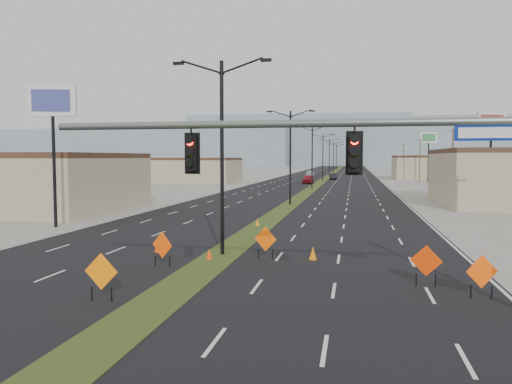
% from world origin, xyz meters
% --- Properties ---
extents(ground, '(600.00, 600.00, 0.00)m').
position_xyz_m(ground, '(0.00, 0.00, 0.00)').
color(ground, gray).
rests_on(ground, ground).
extents(road_surface, '(25.00, 400.00, 0.02)m').
position_xyz_m(road_surface, '(0.00, 100.00, 0.00)').
color(road_surface, black).
rests_on(road_surface, ground).
extents(median_strip, '(2.00, 400.00, 0.04)m').
position_xyz_m(median_strip, '(0.00, 100.00, 0.00)').
color(median_strip, '#314217').
rests_on(median_strip, ground).
extents(building_sw_far, '(30.00, 14.00, 4.50)m').
position_xyz_m(building_sw_far, '(-32.00, 85.00, 2.25)').
color(building_sw_far, tan).
rests_on(building_sw_far, ground).
extents(building_se_far, '(44.00, 16.00, 5.00)m').
position_xyz_m(building_se_far, '(38.00, 110.00, 2.50)').
color(building_se_far, tan).
rests_on(building_se_far, ground).
extents(mesa_west, '(180.00, 50.00, 22.00)m').
position_xyz_m(mesa_west, '(-120.00, 280.00, 11.00)').
color(mesa_west, gray).
rests_on(mesa_west, ground).
extents(mesa_center, '(220.00, 50.00, 28.00)m').
position_xyz_m(mesa_center, '(40.00, 300.00, 14.00)').
color(mesa_center, gray).
rests_on(mesa_center, ground).
extents(mesa_backdrop, '(140.00, 50.00, 32.00)m').
position_xyz_m(mesa_backdrop, '(-30.00, 320.00, 16.00)').
color(mesa_backdrop, gray).
rests_on(mesa_backdrop, ground).
extents(signal_mast, '(16.30, 0.60, 8.00)m').
position_xyz_m(signal_mast, '(8.56, 2.00, 4.79)').
color(signal_mast, slate).
rests_on(signal_mast, ground).
extents(streetlight_0, '(5.15, 0.24, 10.02)m').
position_xyz_m(streetlight_0, '(0.00, 12.00, 5.42)').
color(streetlight_0, black).
rests_on(streetlight_0, ground).
extents(streetlight_1, '(5.15, 0.24, 10.02)m').
position_xyz_m(streetlight_1, '(0.00, 40.00, 5.42)').
color(streetlight_1, black).
rests_on(streetlight_1, ground).
extents(streetlight_2, '(5.15, 0.24, 10.02)m').
position_xyz_m(streetlight_2, '(0.00, 68.00, 5.42)').
color(streetlight_2, black).
rests_on(streetlight_2, ground).
extents(streetlight_3, '(5.15, 0.24, 10.02)m').
position_xyz_m(streetlight_3, '(0.00, 96.00, 5.42)').
color(streetlight_3, black).
rests_on(streetlight_3, ground).
extents(streetlight_4, '(5.15, 0.24, 10.02)m').
position_xyz_m(streetlight_4, '(0.00, 124.00, 5.42)').
color(streetlight_4, black).
rests_on(streetlight_4, ground).
extents(streetlight_5, '(5.15, 0.24, 10.02)m').
position_xyz_m(streetlight_5, '(0.00, 152.00, 5.42)').
color(streetlight_5, black).
rests_on(streetlight_5, ground).
extents(streetlight_6, '(5.15, 0.24, 10.02)m').
position_xyz_m(streetlight_6, '(0.00, 180.00, 5.42)').
color(streetlight_6, black).
rests_on(streetlight_6, ground).
extents(utility_pole_1, '(1.60, 0.20, 9.00)m').
position_xyz_m(utility_pole_1, '(20.00, 60.00, 4.67)').
color(utility_pole_1, '#4C3823').
rests_on(utility_pole_1, ground).
extents(utility_pole_2, '(1.60, 0.20, 9.00)m').
position_xyz_m(utility_pole_2, '(20.00, 95.00, 4.67)').
color(utility_pole_2, '#4C3823').
rests_on(utility_pole_2, ground).
extents(utility_pole_3, '(1.60, 0.20, 9.00)m').
position_xyz_m(utility_pole_3, '(20.00, 130.00, 4.67)').
color(utility_pole_3, '#4C3823').
rests_on(utility_pole_3, ground).
extents(car_left, '(1.97, 4.86, 1.65)m').
position_xyz_m(car_left, '(-2.04, 83.74, 0.83)').
color(car_left, maroon).
rests_on(car_left, ground).
extents(car_mid, '(1.88, 4.38, 1.40)m').
position_xyz_m(car_mid, '(2.00, 101.97, 0.70)').
color(car_mid, black).
rests_on(car_mid, ground).
extents(car_far, '(2.09, 5.03, 1.45)m').
position_xyz_m(car_far, '(-5.00, 121.86, 0.73)').
color(car_far, '#B4B9BE').
rests_on(car_far, ground).
extents(construction_sign_1, '(1.30, 0.14, 1.73)m').
position_xyz_m(construction_sign_1, '(-2.00, 3.00, 1.02)').
color(construction_sign_1, orange).
rests_on(construction_sign_1, ground).
extents(construction_sign_2, '(1.14, 0.55, 1.65)m').
position_xyz_m(construction_sign_2, '(-2.00, 8.70, 0.97)').
color(construction_sign_2, '#FB4A05').
rests_on(construction_sign_2, ground).
extents(construction_sign_3, '(1.18, 0.44, 1.64)m').
position_xyz_m(construction_sign_3, '(2.40, 11.34, 0.97)').
color(construction_sign_3, '#FF5705').
rests_on(construction_sign_3, ground).
extents(construction_sign_4, '(1.20, 0.37, 1.65)m').
position_xyz_m(construction_sign_4, '(9.54, 7.38, 0.97)').
color(construction_sign_4, red).
rests_on(construction_sign_4, ground).
extents(construction_sign_5, '(1.16, 0.41, 1.61)m').
position_xyz_m(construction_sign_5, '(11.25, 5.91, 0.95)').
color(construction_sign_5, '#FF4D05').
rests_on(construction_sign_5, ground).
extents(cone_0, '(0.40, 0.40, 0.66)m').
position_xyz_m(cone_0, '(-3.59, 12.02, 0.33)').
color(cone_0, '#F53B05').
rests_on(cone_0, ground).
extents(cone_1, '(0.35, 0.35, 0.55)m').
position_xyz_m(cone_1, '(-0.32, 10.68, 0.28)').
color(cone_1, '#FF3D05').
rests_on(cone_1, ground).
extents(cone_2, '(0.52, 0.52, 0.67)m').
position_xyz_m(cone_2, '(4.75, 11.62, 0.33)').
color(cone_2, orange).
rests_on(cone_2, ground).
extents(cone_3, '(0.44, 0.44, 0.57)m').
position_xyz_m(cone_3, '(-0.29, 23.08, 0.28)').
color(cone_3, orange).
rests_on(cone_3, ground).
extents(pole_sign_west, '(3.31, 1.26, 10.26)m').
position_xyz_m(pole_sign_west, '(-14.64, 19.68, 8.42)').
color(pole_sign_west, black).
rests_on(pole_sign_west, ground).
extents(pole_sign_east_near, '(3.11, 1.43, 9.76)m').
position_xyz_m(pole_sign_east_near, '(20.50, 42.37, 7.98)').
color(pole_sign_east_near, black).
rests_on(pole_sign_east_near, ground).
extents(pole_sign_east_far, '(3.38, 0.71, 10.31)m').
position_xyz_m(pole_sign_east_far, '(21.90, 96.61, 8.47)').
color(pole_sign_east_far, black).
rests_on(pole_sign_east_far, ground).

